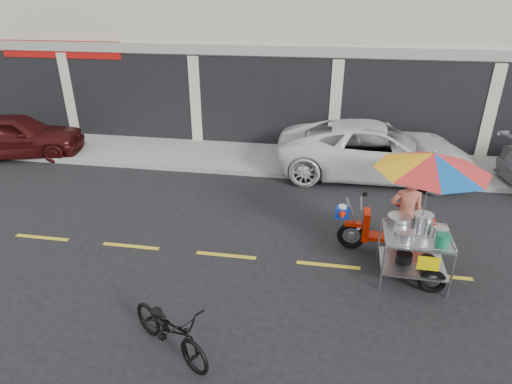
% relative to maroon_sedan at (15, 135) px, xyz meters
% --- Properties ---
extents(ground, '(90.00, 90.00, 0.00)m').
position_rel_maroon_sedan_xyz_m(ground, '(9.74, -4.38, -0.68)').
color(ground, black).
extents(sidewalk, '(45.00, 3.00, 0.15)m').
position_rel_maroon_sedan_xyz_m(sidewalk, '(9.74, 1.12, -0.60)').
color(sidewalk, gray).
rests_on(sidewalk, ground).
extents(shophouse_block, '(36.00, 8.11, 10.40)m').
position_rel_maroon_sedan_xyz_m(shophouse_block, '(12.55, 6.21, 3.56)').
color(shophouse_block, beige).
rests_on(shophouse_block, ground).
extents(centerline, '(42.00, 0.10, 0.01)m').
position_rel_maroon_sedan_xyz_m(centerline, '(9.74, -4.38, -0.68)').
color(centerline, gold).
rests_on(centerline, ground).
extents(maroon_sedan, '(4.28, 2.66, 1.36)m').
position_rel_maroon_sedan_xyz_m(maroon_sedan, '(0.00, 0.00, 0.00)').
color(maroon_sedan, '#370C0C').
rests_on(maroon_sedan, ground).
extents(white_pickup, '(5.37, 2.54, 1.48)m').
position_rel_maroon_sedan_xyz_m(white_pickup, '(10.88, 0.32, 0.06)').
color(white_pickup, white).
rests_on(white_pickup, ground).
extents(near_bicycle, '(1.67, 1.35, 0.85)m').
position_rel_maroon_sedan_xyz_m(near_bicycle, '(7.54, -6.92, -0.25)').
color(near_bicycle, black).
rests_on(near_bicycle, ground).
extents(food_vendor_rig, '(2.41, 1.98, 2.44)m').
position_rel_maroon_sedan_xyz_m(food_vendor_rig, '(11.18, -4.18, 0.85)').
color(food_vendor_rig, black).
rests_on(food_vendor_rig, ground).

